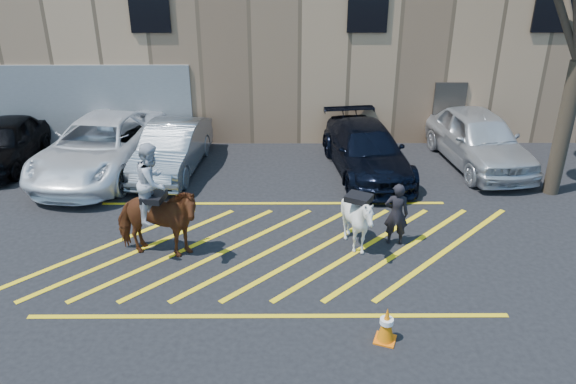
{
  "coord_description": "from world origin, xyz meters",
  "views": [
    {
      "loc": [
        0.34,
        -11.77,
        6.96
      ],
      "look_at": [
        0.4,
        0.2,
        1.3
      ],
      "focal_mm": 35.0,
      "sensor_mm": 36.0,
      "label": 1
    }
  ],
  "objects_px": {
    "car_white_pickup": "(100,146)",
    "car_white_suv": "(478,138)",
    "car_silver_sedan": "(172,149)",
    "car_blue_suv": "(366,150)",
    "mounted_bay": "(156,213)",
    "car_black_suv": "(5,142)",
    "saddled_white": "(357,221)",
    "traffic_cone": "(386,324)",
    "handler": "(396,214)"
  },
  "relations": [
    {
      "from": "car_white_pickup",
      "to": "car_white_suv",
      "type": "bearing_deg",
      "value": 9.55
    },
    {
      "from": "car_white_pickup",
      "to": "traffic_cone",
      "type": "xyz_separation_m",
      "value": [
        7.57,
        -8.05,
        -0.47
      ]
    },
    {
      "from": "saddled_white",
      "to": "traffic_cone",
      "type": "xyz_separation_m",
      "value": [
        0.17,
        -3.28,
        -0.4
      ]
    },
    {
      "from": "car_black_suv",
      "to": "car_white_pickup",
      "type": "bearing_deg",
      "value": -12.53
    },
    {
      "from": "car_blue_suv",
      "to": "car_black_suv",
      "type": "bearing_deg",
      "value": 168.46
    },
    {
      "from": "car_silver_sedan",
      "to": "mounted_bay",
      "type": "distance_m",
      "value": 5.11
    },
    {
      "from": "car_silver_sedan",
      "to": "car_black_suv",
      "type": "bearing_deg",
      "value": 179.69
    },
    {
      "from": "mounted_bay",
      "to": "traffic_cone",
      "type": "xyz_separation_m",
      "value": [
        4.78,
        -3.01,
        -0.76
      ]
    },
    {
      "from": "handler",
      "to": "mounted_bay",
      "type": "bearing_deg",
      "value": 12.47
    },
    {
      "from": "car_blue_suv",
      "to": "traffic_cone",
      "type": "relative_size",
      "value": 6.91
    },
    {
      "from": "mounted_bay",
      "to": "car_blue_suv",
      "type": "bearing_deg",
      "value": 42.08
    },
    {
      "from": "car_black_suv",
      "to": "car_white_suv",
      "type": "distance_m",
      "value": 15.12
    },
    {
      "from": "saddled_white",
      "to": "car_white_pickup",
      "type": "bearing_deg",
      "value": 147.22
    },
    {
      "from": "car_white_pickup",
      "to": "mounted_bay",
      "type": "height_order",
      "value": "mounted_bay"
    },
    {
      "from": "car_silver_sedan",
      "to": "traffic_cone",
      "type": "relative_size",
      "value": 6.17
    },
    {
      "from": "car_white_pickup",
      "to": "car_silver_sedan",
      "type": "height_order",
      "value": "car_white_pickup"
    },
    {
      "from": "traffic_cone",
      "to": "saddled_white",
      "type": "bearing_deg",
      "value": 92.93
    },
    {
      "from": "car_white_pickup",
      "to": "mounted_bay",
      "type": "relative_size",
      "value": 2.15
    },
    {
      "from": "car_blue_suv",
      "to": "handler",
      "type": "xyz_separation_m",
      "value": [
        0.13,
        -4.36,
        0.06
      ]
    },
    {
      "from": "car_white_pickup",
      "to": "car_silver_sedan",
      "type": "distance_m",
      "value": 2.21
    },
    {
      "from": "handler",
      "to": "car_white_pickup",
      "type": "bearing_deg",
      "value": -21.39
    },
    {
      "from": "traffic_cone",
      "to": "car_white_pickup",
      "type": "bearing_deg",
      "value": 133.24
    },
    {
      "from": "car_white_pickup",
      "to": "car_black_suv",
      "type": "bearing_deg",
      "value": 176.24
    },
    {
      "from": "car_white_pickup",
      "to": "car_blue_suv",
      "type": "height_order",
      "value": "car_white_pickup"
    },
    {
      "from": "car_black_suv",
      "to": "car_white_pickup",
      "type": "relative_size",
      "value": 0.72
    },
    {
      "from": "car_silver_sedan",
      "to": "traffic_cone",
      "type": "xyz_separation_m",
      "value": [
        5.37,
        -8.08,
        -0.38
      ]
    },
    {
      "from": "car_white_suv",
      "to": "handler",
      "type": "relative_size",
      "value": 3.24
    },
    {
      "from": "car_white_suv",
      "to": "saddled_white",
      "type": "bearing_deg",
      "value": -137.94
    },
    {
      "from": "car_white_pickup",
      "to": "saddled_white",
      "type": "distance_m",
      "value": 8.81
    },
    {
      "from": "mounted_bay",
      "to": "car_black_suv",
      "type": "bearing_deg",
      "value": 136.87
    },
    {
      "from": "car_white_pickup",
      "to": "car_blue_suv",
      "type": "xyz_separation_m",
      "value": [
        8.23,
        -0.12,
        -0.1
      ]
    },
    {
      "from": "handler",
      "to": "car_blue_suv",
      "type": "bearing_deg",
      "value": -81.42
    },
    {
      "from": "mounted_bay",
      "to": "traffic_cone",
      "type": "relative_size",
      "value": 3.82
    },
    {
      "from": "car_white_pickup",
      "to": "handler",
      "type": "height_order",
      "value": "car_white_pickup"
    },
    {
      "from": "car_white_suv",
      "to": "handler",
      "type": "height_order",
      "value": "car_white_suv"
    },
    {
      "from": "car_white_suv",
      "to": "saddled_white",
      "type": "xyz_separation_m",
      "value": [
        -4.47,
        -5.33,
        -0.1
      ]
    },
    {
      "from": "car_silver_sedan",
      "to": "saddled_white",
      "type": "distance_m",
      "value": 7.07
    },
    {
      "from": "car_silver_sedan",
      "to": "car_blue_suv",
      "type": "distance_m",
      "value": 6.03
    },
    {
      "from": "car_silver_sedan",
      "to": "car_blue_suv",
      "type": "relative_size",
      "value": 0.89
    },
    {
      "from": "car_white_pickup",
      "to": "car_white_suv",
      "type": "relative_size",
      "value": 1.17
    },
    {
      "from": "car_white_pickup",
      "to": "traffic_cone",
      "type": "bearing_deg",
      "value": -39.91
    },
    {
      "from": "handler",
      "to": "saddled_white",
      "type": "xyz_separation_m",
      "value": [
        -0.96,
        -0.28,
        -0.02
      ]
    },
    {
      "from": "car_black_suv",
      "to": "car_blue_suv",
      "type": "bearing_deg",
      "value": -5.56
    },
    {
      "from": "traffic_cone",
      "to": "car_black_suv",
      "type": "bearing_deg",
      "value": 141.31
    },
    {
      "from": "car_white_pickup",
      "to": "car_white_suv",
      "type": "xyz_separation_m",
      "value": [
        11.88,
        0.56,
        0.04
      ]
    },
    {
      "from": "car_blue_suv",
      "to": "mounted_bay",
      "type": "height_order",
      "value": "mounted_bay"
    },
    {
      "from": "car_black_suv",
      "to": "mounted_bay",
      "type": "distance_m",
      "value": 8.27
    },
    {
      "from": "car_silver_sedan",
      "to": "car_blue_suv",
      "type": "height_order",
      "value": "car_silver_sedan"
    },
    {
      "from": "car_white_suv",
      "to": "traffic_cone",
      "type": "bearing_deg",
      "value": -124.48
    },
    {
      "from": "car_silver_sedan",
      "to": "handler",
      "type": "relative_size",
      "value": 2.86
    }
  ]
}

